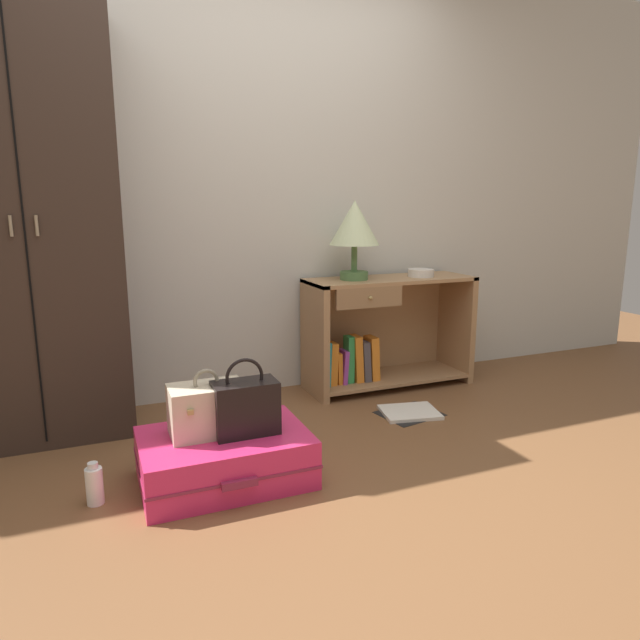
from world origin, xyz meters
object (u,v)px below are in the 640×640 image
Objects in this scene: handbag at (245,406)px; open_book_on_floor at (410,412)px; suitcase_large at (225,457)px; table_lamp at (355,226)px; train_case at (207,409)px; bowl at (421,273)px; bookshelf at (381,333)px; wardrobe at (29,224)px; bottle at (94,485)px.

handbag is 0.89× the size of open_book_on_floor.
open_book_on_floor is at bearing 17.72° from suitcase_large.
table_lamp is 1.29× the size of open_book_on_floor.
handbag reaches higher than train_case.
table_lamp reaches higher than open_book_on_floor.
handbag is at bearing -148.33° from bowl.
suitcase_large is at bearing -162.28° from open_book_on_floor.
bowl reaches higher than bookshelf.
suitcase_large is at bearing -31.98° from train_case.
wardrobe is 5.77× the size of open_book_on_floor.
handbag is (-1.38, -0.85, -0.40)m from bowl.
wardrobe reaches higher than table_lamp.
table_lamp is at bearing 1.14° from wardrobe.
bowl is 0.95× the size of bottle.
bookshelf is at bearing 79.87° from open_book_on_floor.
handbag is at bearing -13.17° from suitcase_large.
table_lamp is 0.54m from bowl.
table_lamp is at bearing 40.42° from suitcase_large.
open_book_on_floor is at bearing -78.01° from table_lamp.
bookshelf is 2.91× the size of open_book_on_floor.
train_case is 0.51m from bottle.
bookshelf is 0.62m from open_book_on_floor.
bookshelf reaches higher than bottle.
bottle is at bearing -153.37° from bookshelf.
table_lamp is at bearing 101.99° from open_book_on_floor.
wardrobe is at bearing 129.44° from train_case.
bowl is 1.76m from train_case.
bookshelf is at bearing 2.86° from table_lamp.
wardrobe is 6.88× the size of train_case.
table_lamp is (1.72, 0.03, -0.04)m from wardrobe.
bowl reaches higher than train_case.
wardrobe is at bearing 133.24° from handbag.
handbag reaches higher than open_book_on_floor.
wardrobe reaches higher than bottle.
handbag is at bearing -2.87° from bottle.
handbag is 1.14m from open_book_on_floor.
train_case is (0.65, -0.79, -0.74)m from wardrobe.
bowl is 1.79m from suitcase_large.
open_book_on_floor is (1.63, 0.35, -0.07)m from bottle.
wardrobe is 2.16m from open_book_on_floor.
bookshelf is 2.25× the size of table_lamp.
bookshelf is at bearing 169.76° from bowl.
bottle is (-0.51, 0.01, -0.03)m from suitcase_large.
table_lamp is 1.98m from bottle.
bottle is (-0.45, -0.03, -0.23)m from train_case.
bowl is 2.23m from bottle.
bookshelf is 6.20× the size of bottle.
bookshelf is 3.28× the size of handbag.
wardrobe is 1.38m from handbag.
bowl is at bearing -10.24° from bookshelf.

